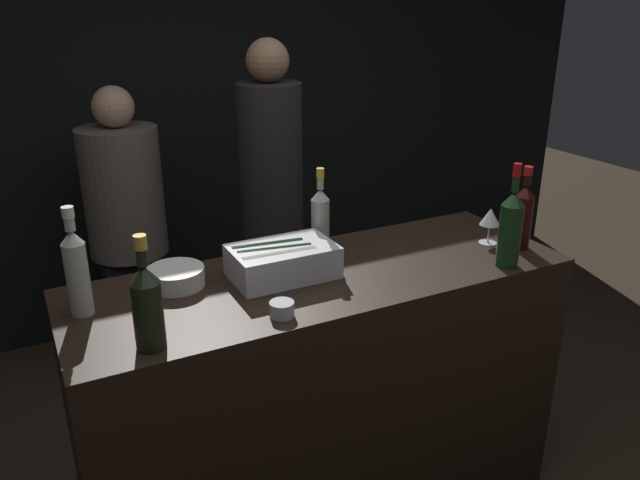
{
  "coord_description": "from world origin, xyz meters",
  "views": [
    {
      "loc": [
        -0.95,
        -1.5,
        2.03
      ],
      "look_at": [
        0.0,
        0.35,
        1.22
      ],
      "focal_mm": 35.0,
      "sensor_mm": 36.0,
      "label": 1
    }
  ],
  "objects": [
    {
      "name": "wall_back_chalkboard",
      "position": [
        0.0,
        2.35,
        1.4
      ],
      "size": [
        6.4,
        0.06,
        2.8
      ],
      "color": "black",
      "rests_on": "ground_plane"
    },
    {
      "name": "bar_counter",
      "position": [
        0.0,
        0.32,
        0.55
      ],
      "size": [
        1.83,
        0.64,
        1.1
      ],
      "color": "black",
      "rests_on": "ground_plane"
    },
    {
      "name": "ice_bin_with_bottles",
      "position": [
        -0.15,
        0.37,
        1.16
      ],
      "size": [
        0.37,
        0.23,
        0.12
      ],
      "color": "silver",
      "rests_on": "bar_counter"
    },
    {
      "name": "bowl_white",
      "position": [
        -0.5,
        0.46,
        1.13
      ],
      "size": [
        0.2,
        0.2,
        0.07
      ],
      "color": "silver",
      "rests_on": "bar_counter"
    },
    {
      "name": "wine_glass",
      "position": [
        0.73,
        0.28,
        1.2
      ],
      "size": [
        0.08,
        0.08,
        0.15
      ],
      "color": "silver",
      "rests_on": "bar_counter"
    },
    {
      "name": "candle_votive",
      "position": [
        -0.26,
        0.1,
        1.12
      ],
      "size": [
        0.08,
        0.08,
        0.05
      ],
      "color": "silver",
      "rests_on": "bar_counter"
    },
    {
      "name": "red_wine_bottle_burgundy",
      "position": [
        0.64,
        0.08,
        1.25
      ],
      "size": [
        0.08,
        0.08,
        0.39
      ],
      "color": "#143319",
      "rests_on": "bar_counter"
    },
    {
      "name": "rose_wine_bottle",
      "position": [
        0.08,
        0.5,
        1.24
      ],
      "size": [
        0.07,
        0.07,
        0.34
      ],
      "color": "#9EA899",
      "rests_on": "bar_counter"
    },
    {
      "name": "red_wine_bottle_tall",
      "position": [
        0.81,
        0.19,
        1.24
      ],
      "size": [
        0.07,
        0.07,
        0.33
      ],
      "color": "black",
      "rests_on": "bar_counter"
    },
    {
      "name": "white_wine_bottle",
      "position": [
        -0.82,
        0.4,
        1.25
      ],
      "size": [
        0.07,
        0.07,
        0.35
      ],
      "color": "#B2B7AD",
      "rests_on": "bar_counter"
    },
    {
      "name": "champagne_bottle",
      "position": [
        -0.67,
        0.09,
        1.24
      ],
      "size": [
        0.09,
        0.09,
        0.34
      ],
      "color": "black",
      "rests_on": "bar_counter"
    },
    {
      "name": "person_in_hoodie",
      "position": [
        0.23,
        1.35,
        1.05
      ],
      "size": [
        0.33,
        0.33,
        1.85
      ],
      "rotation": [
        0.0,
        0.0,
        2.6
      ],
      "color": "black",
      "rests_on": "ground_plane"
    },
    {
      "name": "person_blond_tee",
      "position": [
        -0.44,
        1.77,
        0.89
      ],
      "size": [
        0.41,
        0.41,
        1.62
      ],
      "rotation": [
        0.0,
        0.0,
        0.97
      ],
      "color": "black",
      "rests_on": "ground_plane"
    }
  ]
}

